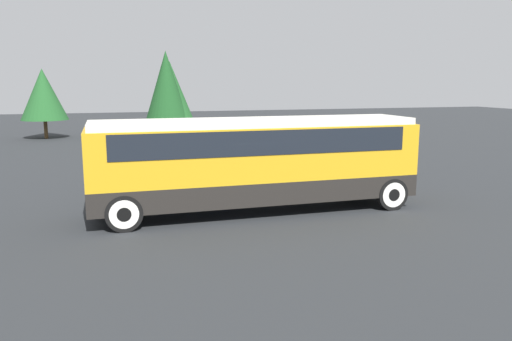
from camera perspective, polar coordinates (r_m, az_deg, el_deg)
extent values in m
plane|color=#26282B|center=(17.09, 0.00, -4.70)|extent=(120.00, 120.00, 0.00)
cube|color=black|center=(16.89, 0.00, -1.94)|extent=(10.88, 2.45, 0.74)
cube|color=gold|center=(16.68, 0.00, 2.21)|extent=(10.88, 2.45, 1.73)
cube|color=black|center=(16.63, 0.00, 3.66)|extent=(9.57, 2.49, 0.78)
cube|color=silver|center=(16.58, 0.00, 5.55)|extent=(10.66, 2.25, 0.22)
cube|color=gold|center=(18.91, 15.55, 2.01)|extent=(0.36, 2.35, 1.98)
cylinder|color=black|center=(17.81, 15.26, -2.62)|extent=(1.10, 0.28, 1.10)
cylinder|color=silver|center=(17.81, 15.26, -2.62)|extent=(0.86, 0.30, 0.86)
cylinder|color=black|center=(17.81, 15.26, -2.62)|extent=(0.42, 0.32, 0.42)
cylinder|color=black|center=(19.70, 11.85, -1.28)|extent=(1.10, 0.28, 1.10)
cylinder|color=silver|center=(19.70, 11.85, -1.28)|extent=(0.86, 0.30, 0.86)
cylinder|color=black|center=(19.70, 11.85, -1.28)|extent=(0.42, 0.32, 0.42)
cylinder|color=black|center=(15.20, -14.86, -4.76)|extent=(1.10, 0.28, 1.10)
cylinder|color=silver|center=(15.20, -14.86, -4.76)|extent=(0.86, 0.30, 0.86)
cylinder|color=black|center=(15.20, -14.86, -4.76)|extent=(0.42, 0.32, 0.42)
cylinder|color=black|center=(17.37, -15.12, -2.93)|extent=(1.10, 0.28, 1.10)
cylinder|color=silver|center=(17.37, -15.12, -2.93)|extent=(0.86, 0.30, 0.86)
cylinder|color=black|center=(17.37, -15.12, -2.93)|extent=(0.42, 0.32, 0.42)
cube|color=black|center=(24.50, 7.31, 1.11)|extent=(4.40, 1.71, 0.70)
cube|color=black|center=(24.34, 6.97, 2.54)|extent=(2.29, 1.54, 0.54)
cylinder|color=black|center=(24.65, 11.80, 0.39)|extent=(0.61, 0.22, 0.61)
cylinder|color=black|center=(24.65, 11.80, 0.39)|extent=(0.23, 0.26, 0.23)
cylinder|color=black|center=(25.99, 10.20, 0.93)|extent=(0.61, 0.22, 0.61)
cylinder|color=black|center=(25.99, 10.20, 0.93)|extent=(0.23, 0.26, 0.23)
cylinder|color=black|center=(23.18, 4.05, -0.03)|extent=(0.61, 0.22, 0.61)
cylinder|color=black|center=(23.18, 4.05, -0.03)|extent=(0.23, 0.26, 0.23)
cylinder|color=black|center=(24.60, 2.79, 0.57)|extent=(0.61, 0.22, 0.61)
cylinder|color=black|center=(24.60, 2.79, 0.57)|extent=(0.23, 0.26, 0.23)
cube|color=navy|center=(21.55, -6.81, -0.11)|extent=(4.52, 1.88, 0.69)
cube|color=black|center=(21.42, -7.32, 1.56)|extent=(2.35, 1.69, 0.60)
cylinder|color=black|center=(21.18, -1.50, -0.97)|extent=(0.61, 0.22, 0.61)
cylinder|color=black|center=(21.18, -1.50, -0.97)|extent=(0.23, 0.26, 0.23)
cylinder|color=black|center=(22.79, -2.62, -0.18)|extent=(0.61, 0.22, 0.61)
cylinder|color=black|center=(22.79, -2.62, -0.18)|extent=(0.23, 0.26, 0.23)
cylinder|color=black|center=(20.54, -11.43, -1.51)|extent=(0.61, 0.22, 0.61)
cylinder|color=black|center=(20.54, -11.43, -1.51)|extent=(0.23, 0.26, 0.23)
cylinder|color=black|center=(22.21, -11.84, -0.66)|extent=(0.61, 0.22, 0.61)
cylinder|color=black|center=(22.21, -11.84, -0.66)|extent=(0.23, 0.26, 0.23)
cylinder|color=brown|center=(34.86, -9.64, 4.36)|extent=(0.28, 0.28, 1.95)
cone|color=#1E5123|center=(34.70, -9.78, 9.09)|extent=(2.98, 2.98, 3.80)
cylinder|color=brown|center=(42.43, -22.89, 4.37)|extent=(0.28, 0.28, 1.46)
cone|color=#1E5123|center=(42.28, -23.14, 8.01)|extent=(3.54, 3.54, 3.94)
cylinder|color=brown|center=(34.45, -10.04, 4.06)|extent=(0.28, 0.28, 1.69)
cone|color=#19471E|center=(34.27, -10.20, 9.40)|extent=(2.96, 2.96, 4.72)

